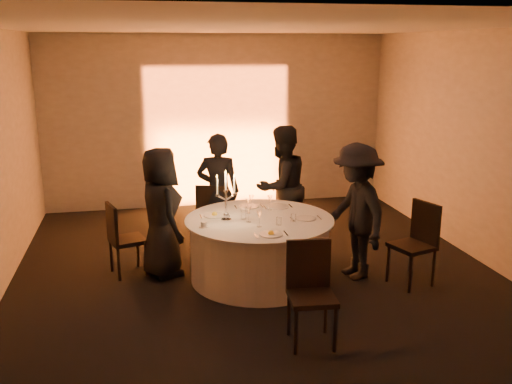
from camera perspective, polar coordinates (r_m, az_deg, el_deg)
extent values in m
plane|color=black|center=(7.14, 0.33, -8.58)|extent=(7.00, 7.00, 0.00)
plane|color=white|center=(6.58, 0.37, 16.24)|extent=(7.00, 7.00, 0.00)
plane|color=#AAA59E|center=(10.11, -3.89, 7.04)|extent=(7.00, 0.00, 7.00)
plane|color=#AAA59E|center=(3.49, 12.75, -7.66)|extent=(7.00, 0.00, 7.00)
plane|color=#AAA59E|center=(7.89, 22.22, 3.93)|extent=(0.00, 7.00, 7.00)
cube|color=black|center=(10.10, -3.51, -1.35)|extent=(0.25, 0.12, 0.10)
cylinder|color=black|center=(7.14, 0.33, -8.47)|extent=(0.60, 0.60, 0.03)
cylinder|color=black|center=(7.00, 0.34, -5.76)|extent=(0.20, 0.20, 0.75)
cylinder|color=silver|center=(7.00, 0.34, -5.76)|extent=(1.68, 1.68, 0.75)
cylinder|color=silver|center=(6.88, 0.34, -2.75)|extent=(1.80, 1.80, 0.02)
cube|color=black|center=(7.30, -12.71, -4.72)|extent=(0.50, 0.50, 0.05)
cube|color=black|center=(7.18, -14.22, -3.04)|extent=(0.16, 0.40, 0.46)
cylinder|color=black|center=(7.26, -10.91, -6.61)|extent=(0.04, 0.04, 0.43)
cylinder|color=black|center=(7.57, -11.73, -5.77)|extent=(0.04, 0.04, 0.43)
cylinder|color=black|center=(7.18, -13.55, -7.03)|extent=(0.04, 0.04, 0.43)
cylinder|color=black|center=(7.49, -14.27, -6.15)|extent=(0.04, 0.04, 0.43)
cube|color=black|center=(8.16, -4.36, -2.34)|extent=(0.50, 0.50, 0.05)
cube|color=black|center=(7.92, -4.60, -0.99)|extent=(0.40, 0.15, 0.46)
cylinder|color=black|center=(8.37, -2.97, -3.52)|extent=(0.04, 0.04, 0.43)
cylinder|color=black|center=(8.42, -5.31, -3.45)|extent=(0.04, 0.04, 0.43)
cylinder|color=black|center=(8.04, -3.30, -4.27)|extent=(0.04, 0.04, 0.43)
cylinder|color=black|center=(8.10, -5.74, -4.20)|extent=(0.04, 0.04, 0.43)
cube|color=black|center=(8.48, 2.40, -1.59)|extent=(0.54, 0.54, 0.05)
cube|color=black|center=(8.28, 3.21, -0.18)|extent=(0.40, 0.20, 0.47)
cylinder|color=black|center=(8.79, 2.60, -2.60)|extent=(0.04, 0.04, 0.44)
cylinder|color=black|center=(8.59, 0.73, -3.00)|extent=(0.04, 0.04, 0.44)
cylinder|color=black|center=(8.52, 4.06, -3.17)|extent=(0.04, 0.04, 0.44)
cylinder|color=black|center=(8.31, 2.16, -3.59)|extent=(0.04, 0.04, 0.44)
cube|color=black|center=(7.05, 15.32, -5.27)|extent=(0.55, 0.55, 0.05)
cube|color=black|center=(7.10, 16.60, -2.92)|extent=(0.17, 0.43, 0.50)
cylinder|color=black|center=(7.13, 13.05, -6.98)|extent=(0.04, 0.04, 0.47)
cylinder|color=black|center=(6.88, 15.16, -7.91)|extent=(0.04, 0.04, 0.47)
cylinder|color=black|center=(7.38, 15.22, -6.39)|extent=(0.04, 0.04, 0.47)
cylinder|color=black|center=(7.14, 17.33, -7.26)|extent=(0.04, 0.04, 0.47)
cube|color=black|center=(5.52, 5.62, -10.48)|extent=(0.47, 0.47, 0.05)
cube|color=black|center=(5.59, 5.26, -7.15)|extent=(0.44, 0.08, 0.50)
cylinder|color=black|center=(5.43, 4.01, -13.75)|extent=(0.04, 0.04, 0.46)
cylinder|color=black|center=(5.50, 7.92, -13.44)|extent=(0.04, 0.04, 0.46)
cylinder|color=black|center=(5.75, 3.31, -12.02)|extent=(0.04, 0.04, 0.46)
cylinder|color=black|center=(5.82, 6.99, -11.76)|extent=(0.04, 0.04, 0.46)
imported|color=black|center=(7.09, -9.49, -2.04)|extent=(0.73, 0.91, 1.61)
imported|color=black|center=(7.95, -3.80, 0.04)|extent=(0.68, 0.54, 1.64)
imported|color=black|center=(8.03, 2.57, 0.53)|extent=(1.05, 0.96, 1.73)
imported|color=black|center=(7.03, 9.99, -1.94)|extent=(0.78, 1.16, 1.68)
cylinder|color=silver|center=(7.00, -4.16, -2.34)|extent=(0.27, 0.27, 0.01)
cube|color=#BBBBC0|center=(6.98, -5.55, -2.43)|extent=(0.01, 0.17, 0.01)
cube|color=#BBBBC0|center=(7.02, -2.79, -2.27)|extent=(0.02, 0.17, 0.01)
sphere|color=yellow|center=(6.99, -4.17, -2.01)|extent=(0.07, 0.07, 0.07)
cylinder|color=silver|center=(7.37, -0.73, -1.45)|extent=(0.26, 0.26, 0.01)
cube|color=#BBBBC0|center=(7.34, -2.03, -1.53)|extent=(0.02, 0.17, 0.01)
cube|color=#BBBBC0|center=(7.40, 0.56, -1.38)|extent=(0.02, 0.17, 0.01)
cylinder|color=silver|center=(7.37, 2.18, -1.45)|extent=(0.29, 0.29, 0.01)
cube|color=#BBBBC0|center=(7.33, 0.90, -1.54)|extent=(0.02, 0.17, 0.01)
cube|color=#BBBBC0|center=(7.41, 3.46, -1.38)|extent=(0.01, 0.17, 0.01)
cylinder|color=silver|center=(6.89, 5.00, -2.64)|extent=(0.25, 0.25, 0.01)
cube|color=#BBBBC0|center=(6.84, 3.63, -2.74)|extent=(0.02, 0.17, 0.01)
cube|color=#BBBBC0|center=(6.94, 6.34, -2.56)|extent=(0.01, 0.17, 0.01)
cylinder|color=silver|center=(6.29, 1.51, -4.25)|extent=(0.26, 0.26, 0.01)
cube|color=#BBBBC0|center=(6.26, -0.01, -4.37)|extent=(0.02, 0.17, 0.01)
cube|color=#BBBBC0|center=(6.33, 3.01, -4.16)|extent=(0.02, 0.17, 0.01)
sphere|color=yellow|center=(6.28, 1.51, -3.89)|extent=(0.07, 0.07, 0.07)
cylinder|color=silver|center=(6.59, -5.25, -3.47)|extent=(0.11, 0.11, 0.01)
cylinder|color=silver|center=(6.58, -5.25, -3.19)|extent=(0.07, 0.07, 0.06)
cylinder|color=white|center=(6.81, -2.99, -2.79)|extent=(0.12, 0.12, 0.02)
sphere|color=white|center=(6.79, -3.00, -2.33)|extent=(0.07, 0.07, 0.07)
cylinder|color=white|center=(6.76, -3.01, -1.32)|extent=(0.02, 0.02, 0.32)
cylinder|color=white|center=(6.71, -3.03, 0.13)|extent=(0.05, 0.05, 0.03)
cylinder|color=silver|center=(6.68, -3.04, 1.04)|extent=(0.02, 0.02, 0.21)
cone|color=#FFA12D|center=(6.66, -3.06, 2.08)|extent=(0.02, 0.02, 0.03)
cylinder|color=white|center=(6.72, -3.46, -0.56)|extent=(0.12, 0.02, 0.08)
cylinder|color=white|center=(6.71, -3.91, -0.31)|extent=(0.05, 0.05, 0.03)
cylinder|color=silver|center=(6.68, -3.93, 0.60)|extent=(0.02, 0.02, 0.21)
cone|color=#FFA12D|center=(6.65, -3.95, 1.63)|extent=(0.02, 0.02, 0.03)
cylinder|color=white|center=(6.74, -2.58, -0.52)|extent=(0.12, 0.02, 0.08)
cylinder|color=white|center=(6.74, -2.15, -0.22)|extent=(0.05, 0.05, 0.03)
cylinder|color=silver|center=(6.71, -2.16, 0.69)|extent=(0.02, 0.02, 0.21)
cone|color=#FFA12D|center=(6.68, -2.17, 1.72)|extent=(0.02, 0.02, 0.03)
cylinder|color=white|center=(6.74, -0.74, -3.01)|extent=(0.06, 0.06, 0.01)
cylinder|color=white|center=(6.72, -0.74, -2.59)|extent=(0.01, 0.01, 0.10)
cone|color=white|center=(6.70, -0.75, -1.85)|extent=(0.07, 0.07, 0.09)
cylinder|color=white|center=(7.25, -0.47, -1.74)|extent=(0.06, 0.06, 0.01)
cylinder|color=white|center=(7.24, -0.47, -1.35)|extent=(0.01, 0.01, 0.10)
cone|color=white|center=(7.21, -0.47, -0.66)|extent=(0.07, 0.07, 0.09)
cylinder|color=white|center=(7.08, -0.79, -2.13)|extent=(0.06, 0.06, 0.01)
cylinder|color=white|center=(7.07, -0.79, -1.73)|extent=(0.01, 0.01, 0.10)
cone|color=white|center=(7.05, -0.79, -1.02)|extent=(0.07, 0.07, 0.09)
cylinder|color=white|center=(7.23, 1.39, -1.78)|extent=(0.06, 0.06, 0.01)
cylinder|color=white|center=(7.22, 1.39, -1.39)|extent=(0.01, 0.01, 0.10)
cone|color=white|center=(7.20, 1.40, -0.70)|extent=(0.07, 0.07, 0.09)
cylinder|color=white|center=(6.57, 0.34, -3.48)|extent=(0.06, 0.06, 0.01)
cylinder|color=white|center=(6.55, 0.34, -3.05)|extent=(0.01, 0.01, 0.10)
cone|color=white|center=(6.52, 0.34, -2.29)|extent=(0.07, 0.07, 0.09)
cylinder|color=white|center=(6.85, -1.27, -2.36)|extent=(0.07, 0.07, 0.09)
cylinder|color=white|center=(7.12, -1.31, -1.69)|extent=(0.07, 0.07, 0.09)
cylinder|color=white|center=(6.63, 2.30, -2.92)|extent=(0.07, 0.07, 0.09)
cylinder|color=white|center=(6.77, 3.76, -2.58)|extent=(0.07, 0.07, 0.09)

